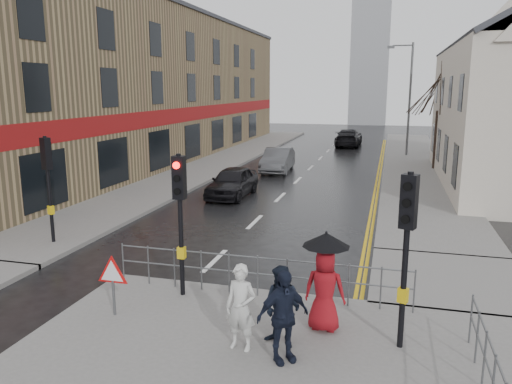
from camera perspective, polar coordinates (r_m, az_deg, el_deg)
The scene contains 22 objects.
ground at distance 12.31m, azimuth -9.59°, elevation -12.31°, with size 120.00×120.00×0.00m, color black.
left_pavement at distance 35.39m, azimuth -3.70°, elevation 3.80°, with size 4.00×44.00×0.14m, color #605E5B.
right_pavement at distance 35.55m, azimuth 17.71°, elevation 3.30°, with size 4.00×40.00×0.14m, color #605E5B.
pavement_bridge_right at distance 14.15m, azimuth 21.22°, elevation -9.39°, with size 4.00×4.20×0.14m, color #605E5B.
building_left_terrace at distance 36.29m, azimuth -12.75°, elevation 11.55°, with size 8.00×42.00×10.00m, color #89744F.
church_tower at distance 72.35m, azimuth 12.90°, elevation 14.72°, with size 5.00×5.00×18.00m, color gray.
traffic_signal_near_left at distance 11.62m, azimuth -8.70°, elevation -0.94°, with size 0.28×0.27×3.40m.
traffic_signal_near_right at distance 9.51m, azimuth 16.88°, elevation -4.19°, with size 0.34×0.33×3.40m.
traffic_signal_far_left at distance 16.92m, azimuth -22.71°, elevation 2.27°, with size 0.34×0.33×3.40m.
guard_railing_front at distance 11.88m, azimuth 0.18°, elevation -8.56°, with size 7.14×0.04×1.00m.
guard_railing_side at distance 8.66m, azimuth 25.58°, elevation -18.09°, with size 0.04×4.54×1.00m.
warning_sign at distance 11.29m, azimuth -16.09°, elevation -9.18°, with size 0.80×0.07×1.35m.
street_lamp at distance 38.18m, azimuth 16.93°, elevation 10.90°, with size 1.83×0.25×8.00m.
tree_near at distance 32.27m, azimuth 20.30°, elevation 11.36°, with size 2.40×2.40×6.58m.
tree_far at distance 40.29m, azimuth 19.98°, elevation 10.32°, with size 2.40×2.40×5.64m.
pedestrian_a at distance 9.57m, azimuth -1.74°, elevation -13.05°, with size 0.61×0.40×1.67m, color silver.
pedestrian_b at distance 9.70m, azimuth 3.01°, elevation -12.97°, with size 0.77×0.60×1.58m, color black.
pedestrian_with_umbrella at distance 10.26m, azimuth 7.90°, elevation -9.66°, with size 0.96×0.96×2.06m.
pedestrian_d at distance 9.18m, azimuth 3.08°, elevation -14.00°, with size 1.01×0.42×1.72m, color black.
car_parked at distance 23.26m, azimuth -2.72°, elevation 1.15°, with size 1.64×4.07×1.39m, color black.
car_mid at distance 30.21m, azimuth 2.50°, elevation 3.67°, with size 1.52×4.35×1.43m, color #414246.
car_far at distance 44.37m, azimuth 10.55°, elevation 6.14°, with size 2.10×5.16×1.50m, color black.
Camera 1 is at (4.82, -10.16, 5.00)m, focal length 35.00 mm.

